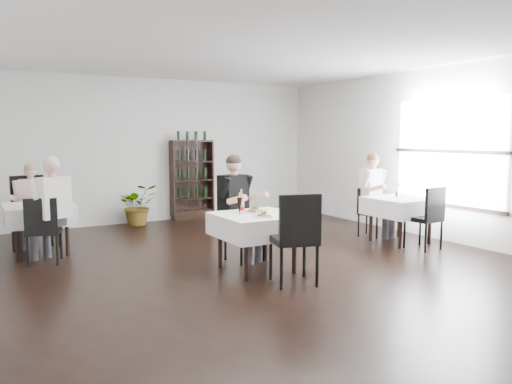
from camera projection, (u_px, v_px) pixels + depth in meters
room_shell at (276, 159)px, 6.73m from camera, size 9.00×9.00×9.00m
window_right at (448, 154)px, 8.47m from camera, size 0.06×2.30×1.85m
wine_shelf at (192, 180)px, 10.81m from camera, size 0.90×0.28×1.75m
main_table at (257, 225)px, 6.68m from camera, size 1.03×1.03×0.77m
left_table at (39, 214)px, 7.63m from camera, size 0.98×0.98×0.77m
right_table at (400, 206)px, 8.44m from camera, size 0.98×0.98×0.77m
potted_tree at (138, 205)px, 10.09m from camera, size 0.79×0.69×0.84m
main_chair_far at (241, 221)px, 7.27m from camera, size 0.51×0.52×1.01m
main_chair_near at (296, 233)px, 5.99m from camera, size 0.64×0.64×1.13m
left_chair_far at (30, 206)px, 8.26m from camera, size 0.61×0.61×1.15m
left_chair_near at (43, 226)px, 7.01m from camera, size 0.55×0.55×0.96m
right_chair_far at (368, 209)px, 9.02m from camera, size 0.53×0.53×0.88m
right_chair_near at (428, 214)px, 7.90m from camera, size 0.50×0.51×1.01m
diner_main at (238, 199)px, 7.22m from camera, size 0.68×0.72×1.55m
diner_left_far at (31, 199)px, 8.11m from camera, size 0.57×0.61×1.37m
diner_left_near at (50, 201)px, 7.09m from camera, size 0.69×0.72×1.53m
diner_right_far at (375, 188)px, 8.93m from camera, size 0.62×0.65×1.51m
plate_far at (254, 211)px, 6.80m from camera, size 0.37×0.37×0.09m
plate_near at (263, 215)px, 6.45m from camera, size 0.30×0.30×0.07m
pilsner_dark at (240, 207)px, 6.49m from camera, size 0.07×0.07×0.31m
pilsner_lager at (241, 204)px, 6.71m from camera, size 0.08×0.08×0.33m
coke_bottle at (242, 207)px, 6.63m from camera, size 0.06×0.06×0.23m
napkin_cutlery at (287, 214)px, 6.67m from camera, size 0.16×0.18×0.02m
pepper_mill at (397, 194)px, 8.57m from camera, size 0.04×0.04×0.09m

